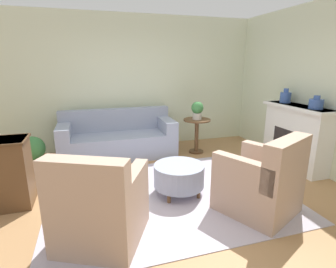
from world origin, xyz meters
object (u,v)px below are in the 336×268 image
Objects in this scene: ottoman_table at (179,175)px; side_table at (197,130)px; couch at (118,140)px; armchair_right at (262,184)px; potted_plant_on_side_table at (197,110)px; vase_mantel_far at (316,104)px; vase_mantel_near at (285,97)px; potted_plant_floor at (33,150)px; armchair_left at (100,208)px.

ottoman_table is 1.01× the size of side_table.
armchair_right is at bearing -61.10° from couch.
armchair_right is 2.41m from potted_plant_on_side_table.
ottoman_table is 1.98× the size of potted_plant_on_side_table.
potted_plant_on_side_table is at bearing 130.58° from vase_mantel_far.
vase_mantel_near reaches higher than potted_plant_on_side_table.
armchair_right is 3.07× the size of potted_plant_on_side_table.
potted_plant_on_side_table reaches higher than armchair_right.
potted_plant_floor is at bearing 168.05° from vase_mantel_near.
armchair_right is at bearing -93.21° from potted_plant_on_side_table.
vase_mantel_near is (3.42, 1.47, 0.83)m from armchair_left.
armchair_right is 1.55× the size of ottoman_table.
armchair_left reaches higher than potted_plant_floor.
ottoman_table is (0.63, -1.89, -0.05)m from couch.
vase_mantel_near is 1.64m from potted_plant_on_side_table.
vase_mantel_far is 2.10m from potted_plant_on_side_table.
potted_plant_on_side_table is at bearing 59.47° from ottoman_table.
couch is 1.61m from side_table.
vase_mantel_far is (3.42, 0.78, 0.81)m from armchair_left.
potted_plant_on_side_table reaches higher than side_table.
vase_mantel_far reaches higher than ottoman_table.
vase_mantel_near reaches higher than armchair_right.
couch is 3.87× the size of potted_plant_floor.
armchair_left is 1.00× the size of armchair_right.
couch is at bearing 170.21° from potted_plant_on_side_table.
armchair_right is 3.82m from potted_plant_floor.
vase_mantel_near is at bearing -33.29° from potted_plant_on_side_table.
vase_mantel_far reaches higher than armchair_left.
vase_mantel_near is at bearing -11.95° from potted_plant_floor.
armchair_right reaches higher than side_table.
side_table is 2.19m from vase_mantel_far.
vase_mantel_far reaches higher than potted_plant_floor.
vase_mantel_near is at bearing 90.00° from vase_mantel_far.
vase_mantel_far is (2.30, 0.04, 0.91)m from ottoman_table.
vase_mantel_far is at bearing 0.89° from ottoman_table.
armchair_left is 3.07× the size of potted_plant_on_side_table.
side_table reaches higher than potted_plant_floor.
side_table is (0.95, 1.61, 0.20)m from ottoman_table.
armchair_left is 3.60m from vase_mantel_far.
couch reaches higher than potted_plant_floor.
side_table is at bearing 86.79° from armchair_right.
couch is 8.47× the size of vase_mantel_near.
vase_mantel_far is 0.37× the size of potted_plant_floor.
potted_plant_on_side_table is at bearing 48.74° from armchair_left.
armchair_right reaches higher than ottoman_table.
couch is 1.70m from potted_plant_on_side_table.
armchair_right is 1.11m from ottoman_table.
potted_plant_on_side_table is at bearing 146.71° from vase_mantel_near.
armchair_left is 2.62m from potted_plant_floor.
armchair_right is 1.92× the size of potted_plant_floor.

